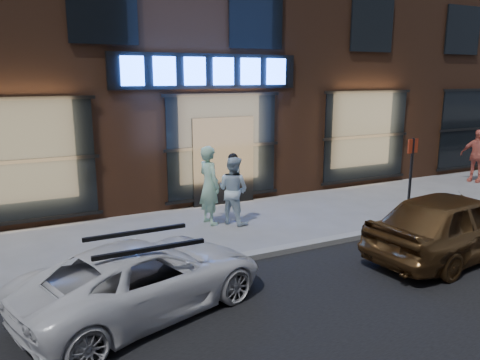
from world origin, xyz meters
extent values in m
plane|color=slate|center=(0.00, 0.00, 0.00)|extent=(90.00, 90.00, 0.00)
cube|color=gray|center=(0.00, 0.00, 0.06)|extent=(60.00, 0.25, 0.12)
cube|color=#54301E|center=(0.00, 8.00, 5.00)|extent=(30.00, 8.00, 10.00)
cube|color=black|center=(-0.40, 3.95, 3.60)|extent=(5.20, 0.06, 0.90)
cube|color=black|center=(0.00, 3.92, 1.20)|extent=(1.80, 0.10, 2.40)
cube|color=#FFBF72|center=(-5.00, 3.98, 1.60)|extent=(3.00, 0.04, 2.60)
cube|color=black|center=(-5.00, 3.94, 1.60)|extent=(3.20, 0.06, 2.80)
cube|color=#FFBF72|center=(0.00, 3.98, 1.60)|extent=(3.00, 0.04, 2.60)
cube|color=black|center=(0.00, 3.94, 1.60)|extent=(3.20, 0.06, 2.80)
cube|color=#FFBF72|center=(5.00, 3.98, 1.60)|extent=(3.00, 0.04, 2.60)
cube|color=black|center=(5.00, 3.94, 1.60)|extent=(3.20, 0.06, 2.80)
cube|color=#FFBF72|center=(10.00, 3.98, 1.60)|extent=(3.00, 0.04, 2.60)
cube|color=black|center=(10.00, 3.94, 1.60)|extent=(3.20, 0.06, 2.80)
cube|color=black|center=(-3.00, 3.94, 5.00)|extent=(1.60, 0.06, 1.60)
cube|color=black|center=(1.00, 3.94, 5.00)|extent=(1.60, 0.06, 1.60)
cube|color=black|center=(5.00, 3.94, 5.00)|extent=(1.60, 0.06, 1.60)
cube|color=black|center=(9.00, 3.94, 5.00)|extent=(1.60, 0.06, 1.60)
cube|color=#2659FF|center=(-2.40, 3.88, 3.60)|extent=(0.55, 0.12, 0.70)
cube|color=#2659FF|center=(-1.60, 3.88, 3.60)|extent=(0.55, 0.12, 0.70)
cube|color=#2659FF|center=(-0.80, 3.88, 3.60)|extent=(0.55, 0.12, 0.70)
cube|color=#2659FF|center=(0.00, 3.88, 3.60)|extent=(0.55, 0.12, 0.70)
cube|color=#2659FF|center=(0.80, 3.88, 3.60)|extent=(0.55, 0.12, 0.70)
cube|color=#2659FF|center=(1.60, 3.88, 3.60)|extent=(0.55, 0.12, 0.70)
imported|color=#9DCEAE|center=(-1.05, 2.43, 0.94)|extent=(0.55, 0.75, 1.89)
imported|color=white|center=(-0.53, 2.20, 0.82)|extent=(0.94, 1.00, 1.64)
imported|color=#E2715D|center=(8.73, 2.70, 0.88)|extent=(0.75, 1.11, 1.76)
imported|color=silver|center=(-3.59, -1.09, 0.53)|extent=(4.20, 2.85, 1.07)
imported|color=brown|center=(2.36, -1.65, 0.67)|extent=(4.07, 2.01, 1.34)
cylinder|color=#262628|center=(3.16, 0.26, 1.04)|extent=(0.07, 0.07, 2.08)
cube|color=red|center=(3.16, 0.26, 1.90)|extent=(0.33, 0.07, 0.33)
camera|label=1|loc=(-5.21, -7.56, 3.48)|focal=35.00mm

